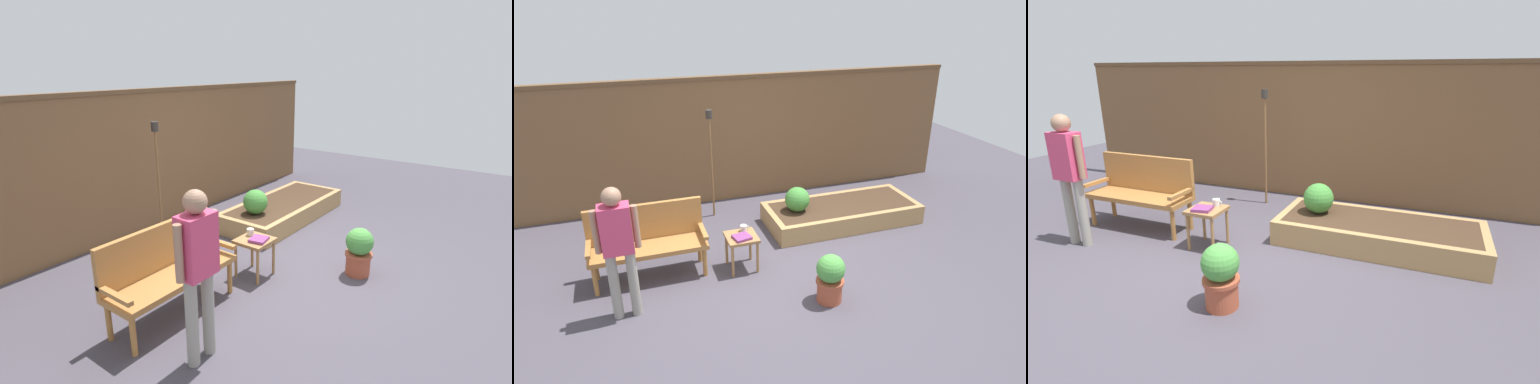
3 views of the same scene
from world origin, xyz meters
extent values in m
plane|color=#47424C|center=(0.00, 0.00, 0.00)|extent=(14.00, 14.00, 0.00)
cube|color=brown|center=(0.00, 2.60, 1.05)|extent=(8.40, 0.10, 2.10)
cube|color=brown|center=(0.00, 2.60, 2.13)|extent=(8.40, 0.14, 0.06)
cylinder|color=#A87038|center=(-0.86, 0.65, 0.20)|extent=(0.06, 0.06, 0.40)
cylinder|color=#A87038|center=(-0.86, 0.29, 0.20)|extent=(0.06, 0.06, 0.40)
cylinder|color=#A87038|center=(-2.18, 0.65, 0.20)|extent=(0.06, 0.06, 0.40)
cylinder|color=#A87038|center=(-2.18, 0.29, 0.20)|extent=(0.06, 0.06, 0.40)
cube|color=#A87038|center=(-1.52, 0.47, 0.43)|extent=(1.44, 0.48, 0.06)
cube|color=#A87038|center=(-1.52, 0.68, 0.70)|extent=(1.44, 0.06, 0.48)
cube|color=#A87038|center=(-2.21, 0.47, 0.56)|extent=(0.06, 0.48, 0.04)
cube|color=#A87038|center=(-0.83, 0.47, 0.56)|extent=(0.06, 0.48, 0.04)
cylinder|color=#9E7042|center=(-0.20, 0.47, 0.22)|extent=(0.04, 0.04, 0.44)
cylinder|color=#9E7042|center=(-0.20, 0.14, 0.22)|extent=(0.04, 0.04, 0.44)
cylinder|color=#9E7042|center=(-0.53, 0.47, 0.22)|extent=(0.04, 0.04, 0.44)
cylinder|color=#9E7042|center=(-0.53, 0.14, 0.22)|extent=(0.04, 0.04, 0.44)
cube|color=#9E7042|center=(-0.36, 0.30, 0.46)|extent=(0.40, 0.40, 0.04)
cylinder|color=silver|center=(-0.30, 0.42, 0.52)|extent=(0.09, 0.09, 0.09)
torus|color=silver|center=(-0.25, 0.42, 0.52)|extent=(0.06, 0.01, 0.06)
cube|color=#7F3875|center=(-0.37, 0.24, 0.50)|extent=(0.24, 0.23, 0.04)
cylinder|color=#A84C33|center=(0.42, -0.71, 0.12)|extent=(0.30, 0.30, 0.25)
cylinder|color=#A84C33|center=(0.42, -0.71, 0.27)|extent=(0.33, 0.33, 0.04)
sphere|color=#4C9942|center=(0.42, -0.71, 0.43)|extent=(0.34, 0.34, 0.34)
cube|color=#AD8451|center=(1.51, 0.65, 0.15)|extent=(2.40, 0.09, 0.30)
cube|color=#AD8451|center=(1.51, 1.56, 0.15)|extent=(2.40, 0.09, 0.30)
cube|color=#AD8451|center=(0.35, 1.10, 0.15)|extent=(0.09, 0.82, 0.30)
cube|color=#AD8451|center=(2.66, 1.10, 0.15)|extent=(0.09, 0.82, 0.30)
cube|color=#422D1E|center=(1.51, 1.10, 0.15)|extent=(2.22, 0.82, 0.30)
cylinder|color=brown|center=(0.75, 1.12, 0.33)|extent=(0.04, 0.04, 0.06)
sphere|color=#428938|center=(0.75, 1.12, 0.49)|extent=(0.38, 0.38, 0.38)
cylinder|color=brown|center=(-0.37, 1.99, 0.81)|extent=(0.03, 0.03, 1.63)
cylinder|color=#332D28|center=(-0.37, 1.99, 1.69)|extent=(0.10, 0.10, 0.13)
cylinder|color=gray|center=(-1.74, -0.21, 0.41)|extent=(0.11, 0.11, 0.82)
cylinder|color=gray|center=(-1.94, -0.21, 0.41)|extent=(0.11, 0.11, 0.82)
cube|color=#D13D66|center=(-1.84, -0.21, 1.09)|extent=(0.32, 0.20, 0.54)
cylinder|color=#9E755B|center=(-1.64, -0.21, 1.09)|extent=(0.07, 0.07, 0.49)
cylinder|color=#9E755B|center=(-2.04, -0.21, 1.09)|extent=(0.07, 0.07, 0.49)
sphere|color=#9E755B|center=(-1.84, -0.21, 1.46)|extent=(0.20, 0.20, 0.20)
camera|label=1|loc=(-3.98, -2.40, 2.48)|focal=28.60mm
camera|label=2|loc=(-1.67, -4.64, 3.28)|focal=31.56mm
camera|label=3|loc=(2.02, -3.21, 2.00)|focal=26.58mm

